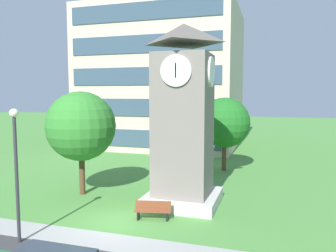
# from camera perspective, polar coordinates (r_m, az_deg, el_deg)

# --- Properties ---
(ground_plane) EXTENTS (160.00, 160.00, 0.00)m
(ground_plane) POSITION_cam_1_polar(r_m,az_deg,el_deg) (17.06, -8.89, -15.87)
(ground_plane) COLOR #4C893D
(kerb_strip) EXTENTS (120.00, 1.60, 0.01)m
(kerb_strip) POSITION_cam_1_polar(r_m,az_deg,el_deg) (15.38, -12.46, -18.39)
(kerb_strip) COLOR #9E9E99
(kerb_strip) RESTS_ON ground
(office_building) EXTENTS (17.42, 14.49, 16.00)m
(office_building) POSITION_cam_1_polar(r_m,az_deg,el_deg) (40.98, -0.56, 8.02)
(office_building) COLOR beige
(office_building) RESTS_ON ground
(clock_tower) EXTENTS (3.97, 3.97, 9.99)m
(clock_tower) POSITION_cam_1_polar(r_m,az_deg,el_deg) (18.54, 2.65, 0.08)
(clock_tower) COLOR slate
(clock_tower) RESTS_ON ground
(park_bench) EXTENTS (1.86, 0.86, 0.88)m
(park_bench) POSITION_cam_1_polar(r_m,az_deg,el_deg) (17.08, -2.61, -14.14)
(park_bench) COLOR brown
(park_bench) RESTS_ON ground
(street_lamp) EXTENTS (0.36, 0.36, 5.61)m
(street_lamp) POSITION_cam_1_polar(r_m,az_deg,el_deg) (15.08, -24.54, -5.31)
(street_lamp) COLOR #333338
(street_lamp) RESTS_ON ground
(tree_near_tower) EXTENTS (4.24, 4.24, 6.36)m
(tree_near_tower) POSITION_cam_1_polar(r_m,az_deg,el_deg) (21.01, -14.64, -0.05)
(tree_near_tower) COLOR #513823
(tree_near_tower) RESTS_ON ground
(tree_by_building) EXTENTS (4.04, 4.04, 5.92)m
(tree_by_building) POSITION_cam_1_polar(r_m,az_deg,el_deg) (27.17, 9.64, 0.54)
(tree_by_building) COLOR #513823
(tree_by_building) RESTS_ON ground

